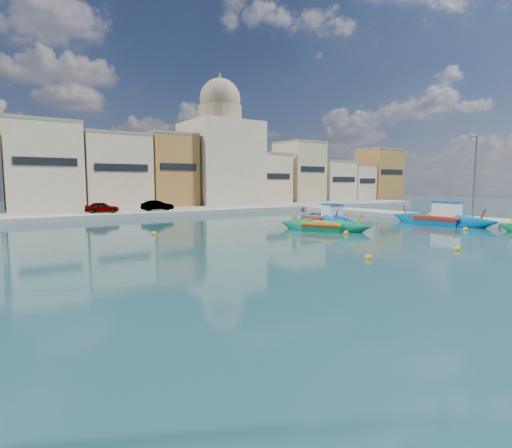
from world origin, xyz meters
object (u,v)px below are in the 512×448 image
object	(u,v)px
luzzu_turquoise_cabin	(441,220)
luzzu_cyan_mid	(320,221)
quay_street_lamp	(474,176)
luzzu_green	(324,227)
luzzu_blue_cabin	(329,220)
church_block	(220,151)

from	to	relation	value
luzzu_turquoise_cabin	luzzu_cyan_mid	world-z (taller)	luzzu_turquoise_cabin
quay_street_lamp	luzzu_green	xyz separation A→B (m)	(-14.84, 3.87, -4.07)
luzzu_blue_cabin	luzzu_turquoise_cabin	bearing A→B (deg)	-38.74
luzzu_cyan_mid	luzzu_turquoise_cabin	bearing A→B (deg)	-38.88
luzzu_blue_cabin	luzzu_green	bearing A→B (deg)	-138.88
luzzu_turquoise_cabin	luzzu_blue_cabin	size ratio (longest dim) A/B	1.25
luzzu_green	luzzu_turquoise_cabin	bearing A→B (deg)	-12.40
church_block	luzzu_cyan_mid	world-z (taller)	church_block
quay_street_lamp	luzzu_blue_cabin	xyz separation A→B (m)	(-10.71, 7.48, -3.99)
quay_street_lamp	luzzu_turquoise_cabin	size ratio (longest dim) A/B	0.78
luzzu_turquoise_cabin	luzzu_green	world-z (taller)	luzzu_turquoise_cabin
luzzu_green	church_block	bearing A→B (deg)	76.21
luzzu_turquoise_cabin	luzzu_green	size ratio (longest dim) A/B	1.32
luzzu_cyan_mid	church_block	bearing A→B (deg)	81.35
church_block	luzzu_cyan_mid	size ratio (longest dim) A/B	2.27
luzzu_blue_cabin	luzzu_cyan_mid	world-z (taller)	luzzu_blue_cabin
church_block	luzzu_blue_cabin	world-z (taller)	church_block
luzzu_blue_cabin	luzzu_green	distance (m)	5.49
quay_street_lamp	luzzu_turquoise_cabin	bearing A→B (deg)	156.94
luzzu_blue_cabin	luzzu_green	xyz separation A→B (m)	(-4.14, -3.61, -0.08)
church_block	luzzu_cyan_mid	distance (m)	27.47
quay_street_lamp	luzzu_blue_cabin	world-z (taller)	quay_street_lamp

